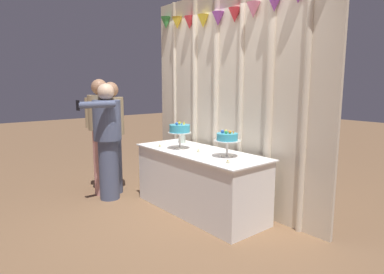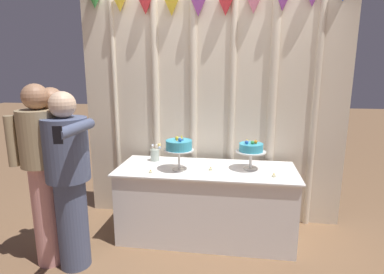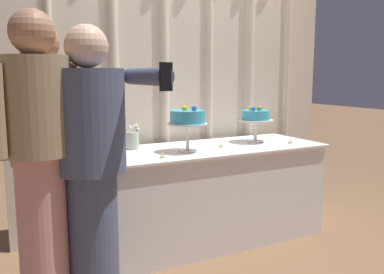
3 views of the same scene
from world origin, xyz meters
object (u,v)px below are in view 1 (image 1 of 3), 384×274
object	(u,v)px
guest_man_dark_suit	(112,133)
guest_girl_blue_dress	(107,138)
cake_display_nearleft	(179,130)
tealight_far_left	(160,146)
cake_table	(199,181)
tealight_near_left	(198,151)
flower_vase	(182,137)
guest_man_pink_jacket	(101,132)
tealight_near_right	(228,162)
cake_display_nearright	(227,138)

from	to	relation	value
guest_man_dark_suit	guest_girl_blue_dress	size ratio (longest dim) A/B	1.01
cake_display_nearleft	tealight_far_left	world-z (taller)	cake_display_nearleft
cake_table	tealight_far_left	distance (m)	0.69
cake_table	cake_display_nearleft	xyz separation A→B (m)	(-0.26, -0.10, 0.63)
cake_table	cake_display_nearleft	world-z (taller)	cake_display_nearleft
tealight_near_left	guest_girl_blue_dress	xyz separation A→B (m)	(-1.17, -0.61, 0.08)
flower_vase	guest_man_pink_jacket	bearing A→B (deg)	-133.12
tealight_near_left	guest_man_dark_suit	size ratio (longest dim) A/B	0.03
cake_display_nearleft	tealight_near_left	world-z (taller)	cake_display_nearleft
cake_display_nearleft	tealight_near_right	size ratio (longest dim) A/B	8.50
cake_display_nearright	tealight_near_right	bearing A→B (deg)	-43.23
tealight_near_right	tealight_near_left	bearing A→B (deg)	169.71
cake_table	tealight_near_left	size ratio (longest dim) A/B	43.76
cake_table	flower_vase	world-z (taller)	flower_vase
tealight_far_left	tealight_near_right	size ratio (longest dim) A/B	0.91
cake_display_nearright	guest_girl_blue_dress	world-z (taller)	guest_girl_blue_dress
flower_vase	tealight_near_left	world-z (taller)	flower_vase
flower_vase	guest_girl_blue_dress	size ratio (longest dim) A/B	0.12
cake_table	guest_man_pink_jacket	xyz separation A→B (m)	(-1.37, -0.65, 0.51)
guest_man_pink_jacket	flower_vase	bearing A→B (deg)	46.88
cake_display_nearleft	tealight_far_left	size ratio (longest dim) A/B	9.32
tealight_far_left	guest_man_dark_suit	size ratio (longest dim) A/B	0.02
cake_display_nearright	cake_table	bearing A→B (deg)	-176.33
guest_man_dark_suit	guest_man_pink_jacket	xyz separation A→B (m)	(-0.05, -0.15, 0.02)
cake_table	guest_man_dark_suit	world-z (taller)	guest_man_dark_suit
cake_display_nearleft	flower_vase	size ratio (longest dim) A/B	1.86
guest_girl_blue_dress	tealight_near_right	bearing A→B (deg)	15.86
guest_girl_blue_dress	cake_display_nearright	bearing A→B (deg)	24.22
cake_display_nearleft	guest_man_pink_jacket	bearing A→B (deg)	-153.83
flower_vase	tealight_near_right	xyz separation A→B (m)	(1.24, -0.36, -0.06)
tealight_far_left	flower_vase	bearing A→B (deg)	98.93
cake_table	guest_girl_blue_dress	world-z (taller)	guest_girl_blue_dress
tealight_near_left	guest_man_dark_suit	distance (m)	1.45
cake_table	tealight_near_left	world-z (taller)	tealight_near_left
guest_man_dark_suit	cake_display_nearleft	bearing A→B (deg)	20.55
tealight_far_left	tealight_near_left	xyz separation A→B (m)	(0.57, 0.17, 0.00)
cake_display_nearleft	flower_vase	world-z (taller)	cake_display_nearleft
tealight_near_right	guest_man_dark_suit	bearing A→B (deg)	-170.47
tealight_far_left	guest_man_pink_jacket	size ratio (longest dim) A/B	0.02
cake_table	cake_display_nearright	size ratio (longest dim) A/B	5.95
cake_display_nearright	tealight_near_left	size ratio (longest dim) A/B	7.36
guest_girl_blue_dress	tealight_near_left	bearing A→B (deg)	27.67
tealight_near_right	guest_man_dark_suit	world-z (taller)	guest_man_dark_suit
cake_display_nearright	flower_vase	distance (m)	1.05
cake_display_nearleft	tealight_near_right	bearing A→B (deg)	-4.10
cake_table	guest_man_pink_jacket	size ratio (longest dim) A/B	1.11
guest_man_dark_suit	guest_man_pink_jacket	world-z (taller)	guest_man_pink_jacket
tealight_far_left	guest_girl_blue_dress	size ratio (longest dim) A/B	0.02
cake_table	cake_display_nearright	xyz separation A→B (m)	(0.44, 0.03, 0.59)
cake_display_nearleft	cake_table	bearing A→B (deg)	21.75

